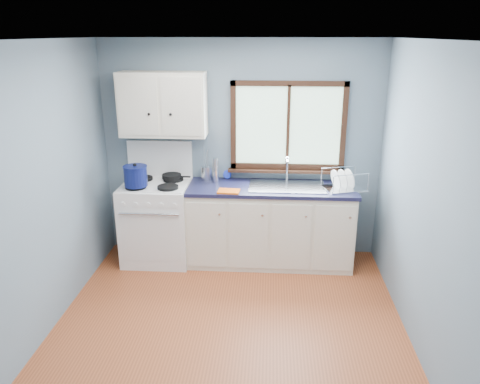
# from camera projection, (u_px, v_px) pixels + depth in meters

# --- Properties ---
(floor) EXTENTS (3.20, 3.60, 0.02)m
(floor) POSITION_uv_depth(u_px,v_px,m) (227.00, 338.00, 4.13)
(floor) COLOR #A34E28
(floor) RESTS_ON ground
(ceiling) EXTENTS (3.20, 3.60, 0.02)m
(ceiling) POSITION_uv_depth(u_px,v_px,m) (224.00, 38.00, 3.31)
(ceiling) COLOR white
(ceiling) RESTS_ON wall_back
(wall_back) EXTENTS (3.20, 0.02, 2.50)m
(wall_back) POSITION_uv_depth(u_px,v_px,m) (241.00, 150.00, 5.43)
(wall_back) COLOR slate
(wall_back) RESTS_ON ground
(wall_front) EXTENTS (3.20, 0.02, 2.50)m
(wall_front) POSITION_uv_depth(u_px,v_px,m) (186.00, 351.00, 2.01)
(wall_front) COLOR slate
(wall_front) RESTS_ON ground
(wall_left) EXTENTS (0.02, 3.60, 2.50)m
(wall_left) POSITION_uv_depth(u_px,v_px,m) (31.00, 200.00, 3.83)
(wall_left) COLOR slate
(wall_left) RESTS_ON ground
(wall_right) EXTENTS (0.02, 3.60, 2.50)m
(wall_right) POSITION_uv_depth(u_px,v_px,m) (433.00, 209.00, 3.62)
(wall_right) COLOR slate
(wall_right) RESTS_ON ground
(gas_range) EXTENTS (0.76, 0.69, 1.36)m
(gas_range) POSITION_uv_depth(u_px,v_px,m) (157.00, 220.00, 5.42)
(gas_range) COLOR white
(gas_range) RESTS_ON floor
(base_cabinets) EXTENTS (1.85, 0.60, 0.88)m
(base_cabinets) POSITION_uv_depth(u_px,v_px,m) (270.00, 229.00, 5.38)
(base_cabinets) COLOR silver
(base_cabinets) RESTS_ON floor
(countertop) EXTENTS (1.89, 0.64, 0.04)m
(countertop) POSITION_uv_depth(u_px,v_px,m) (271.00, 188.00, 5.22)
(countertop) COLOR black
(countertop) RESTS_ON base_cabinets
(sink) EXTENTS (0.84, 0.46, 0.44)m
(sink) POSITION_uv_depth(u_px,v_px,m) (287.00, 192.00, 5.22)
(sink) COLOR silver
(sink) RESTS_ON countertop
(window) EXTENTS (1.36, 0.10, 1.03)m
(window) POSITION_uv_depth(u_px,v_px,m) (288.00, 133.00, 5.29)
(window) COLOR #9EC6A8
(window) RESTS_ON wall_back
(upper_cabinets) EXTENTS (0.95, 0.35, 0.70)m
(upper_cabinets) POSITION_uv_depth(u_px,v_px,m) (163.00, 104.00, 5.13)
(upper_cabinets) COLOR silver
(upper_cabinets) RESTS_ON wall_back
(skillet) EXTENTS (0.34, 0.23, 0.04)m
(skillet) POSITION_uv_depth(u_px,v_px,m) (172.00, 176.00, 5.38)
(skillet) COLOR black
(skillet) RESTS_ON gas_range
(stockpot) EXTENTS (0.31, 0.31, 0.26)m
(stockpot) POSITION_uv_depth(u_px,v_px,m) (136.00, 176.00, 5.08)
(stockpot) COLOR #0C134C
(stockpot) RESTS_ON gas_range
(utensil_crock) EXTENTS (0.16, 0.16, 0.40)m
(utensil_crock) POSITION_uv_depth(u_px,v_px,m) (207.00, 173.00, 5.43)
(utensil_crock) COLOR silver
(utensil_crock) RESTS_ON countertop
(thermos) EXTENTS (0.07, 0.07, 0.29)m
(thermos) POSITION_uv_depth(u_px,v_px,m) (215.00, 170.00, 5.31)
(thermos) COLOR silver
(thermos) RESTS_ON countertop
(soap_bottle) EXTENTS (0.10, 0.10, 0.25)m
(soap_bottle) POSITION_uv_depth(u_px,v_px,m) (227.00, 169.00, 5.44)
(soap_bottle) COLOR blue
(soap_bottle) RESTS_ON countertop
(dish_towel) EXTENTS (0.24, 0.18, 0.02)m
(dish_towel) POSITION_uv_depth(u_px,v_px,m) (229.00, 191.00, 5.03)
(dish_towel) COLOR #E85D11
(dish_towel) RESTS_ON countertop
(dish_rack) EXTENTS (0.51, 0.44, 0.22)m
(dish_rack) POSITION_uv_depth(u_px,v_px,m) (343.00, 184.00, 5.12)
(dish_rack) COLOR silver
(dish_rack) RESTS_ON countertop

